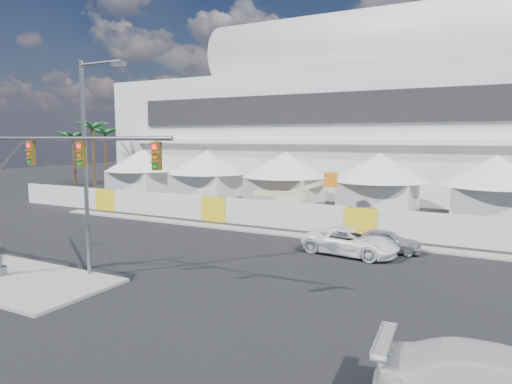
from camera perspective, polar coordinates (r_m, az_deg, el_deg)
The scene contains 12 objects.
ground at distance 22.45m, azimuth -12.76°, elevation -10.90°, with size 160.00×160.00×0.00m, color black.
median_island at distance 24.91m, azimuth -28.12°, elevation -9.59°, with size 10.00×5.00×0.15m, color gray.
stadium at distance 57.94m, azimuth 22.93°, elevation 8.96°, with size 80.00×24.80×21.98m.
tent_row at distance 42.51m, azimuth 9.26°, elevation 1.86°, with size 53.40×8.40×5.40m.
hoarding_fence at distance 32.19m, azimuth 13.01°, elevation -3.67°, with size 70.00×0.25×2.00m, color silver.
palm_cluster at distance 65.89m, azimuth -18.32°, elevation 6.60°, with size 10.60×10.60×8.55m.
sedan_silver at distance 28.25m, azimuth 15.96°, elevation -5.88°, with size 4.01×1.61×1.37m, color #B4B3B8.
pickup_curb at distance 27.13m, azimuth 11.72°, elevation -6.09°, with size 5.53×2.55×1.54m, color white.
lot_car_c at distance 47.08m, azimuth -12.97°, elevation -0.82°, with size 4.39×1.79×1.27m, color silver.
traffic_mast at distance 23.00m, azimuth -26.92°, elevation 0.15°, with size 11.09×0.73×7.53m.
streetlight_median at distance 22.97m, azimuth -20.19°, elevation 4.49°, with size 2.82×0.28×10.19m.
boom_lift at distance 37.04m, azimuth 2.06°, elevation -2.00°, with size 8.16×2.75×4.03m.
Camera 1 is at (14.08, -16.12, 6.78)m, focal length 32.00 mm.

